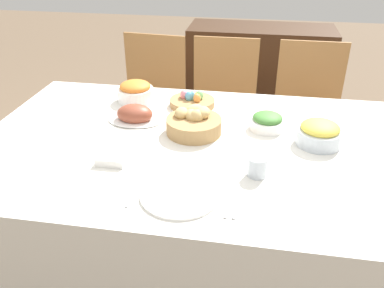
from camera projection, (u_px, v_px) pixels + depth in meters
name	position (u px, v px, depth m)	size (l,w,h in m)	color
ground_plane	(198.00, 269.00, 2.08)	(12.00, 12.00, 0.00)	brown
dining_table	(198.00, 212.00, 1.90)	(1.90, 1.18, 0.74)	silver
chair_far_right	(308.00, 111.00, 2.57)	(0.42, 0.42, 0.91)	olive
chair_far_center	(222.00, 105.00, 2.65)	(0.42, 0.42, 0.91)	olive
chair_far_left	(150.00, 100.00, 2.72)	(0.46, 0.46, 0.91)	olive
sideboard	(258.00, 81.00, 3.27)	(1.10, 0.44, 0.85)	#3D2616
bread_basket	(194.00, 123.00, 1.78)	(0.24, 0.24, 0.11)	#AD8451
egg_basket	(192.00, 101.00, 2.04)	(0.23, 0.23, 0.08)	#AD8451
ham_platter	(135.00, 115.00, 1.89)	(0.26, 0.18, 0.09)	white
pineapple_bowl	(319.00, 133.00, 1.68)	(0.19, 0.19, 0.11)	silver
green_salad_bowl	(267.00, 122.00, 1.81)	(0.15, 0.15, 0.08)	white
carrot_bowl	(135.00, 92.00, 2.09)	(0.19, 0.19, 0.11)	white
dinner_plate	(180.00, 194.00, 1.39)	(0.28, 0.28, 0.01)	white
fork	(134.00, 190.00, 1.41)	(0.01, 0.19, 0.00)	#B7B7BC
knife	(227.00, 200.00, 1.37)	(0.01, 0.19, 0.00)	#B7B7BC
spoon	(236.00, 201.00, 1.36)	(0.01, 0.19, 0.00)	#B7B7BC
drinking_cup	(257.00, 166.00, 1.48)	(0.07, 0.07, 0.08)	silver
butter_dish	(111.00, 160.00, 1.56)	(0.11, 0.07, 0.03)	white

